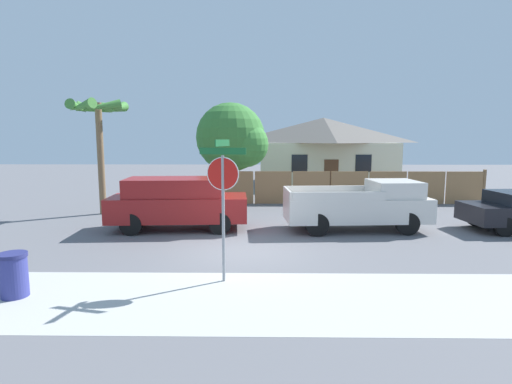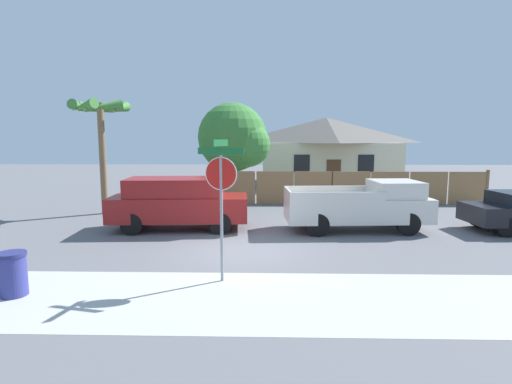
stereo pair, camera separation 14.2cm
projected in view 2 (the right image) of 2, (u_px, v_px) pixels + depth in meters
The scene contains 10 objects.
ground_plane at pixel (241, 251), 11.83m from camera, with size 80.00×80.00×0.00m, color slate.
sidewalk_strip at pixel (231, 299), 8.26m from camera, with size 36.00×3.20×0.01m.
wooden_fence at pixel (351, 188), 20.20m from camera, with size 13.68×0.12×1.76m.
house at pixel (326, 150), 28.55m from camera, with size 9.66×7.73×4.78m.
oak_tree at pixel (236, 139), 20.86m from camera, with size 3.80×3.62×5.17m.
palm_tree at pixel (101, 117), 17.17m from camera, with size 2.45×2.65×4.93m.
red_suv at pixel (179, 202), 14.49m from camera, with size 5.02×2.20×1.89m.
orange_pickup at pixel (362, 206), 14.36m from camera, with size 5.16×2.25×1.80m.
stop_sign at pixel (221, 185), 9.02m from camera, with size 1.07×0.96×3.28m.
trash_bin at pixel (13, 274), 8.38m from camera, with size 0.58×0.58×0.94m.
Camera 2 is at (0.72, -11.48, 3.29)m, focal length 28.00 mm.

